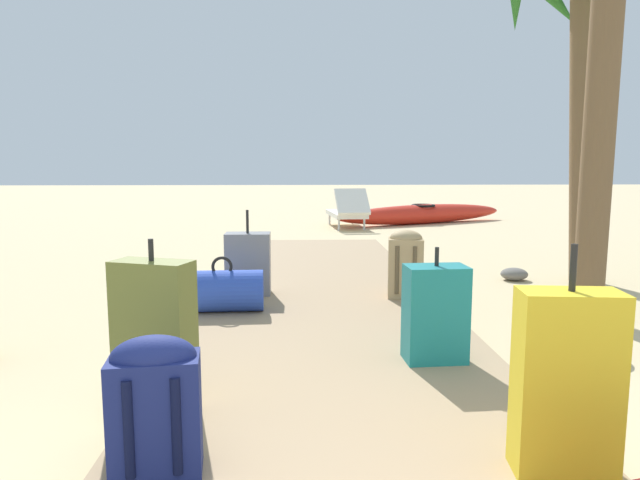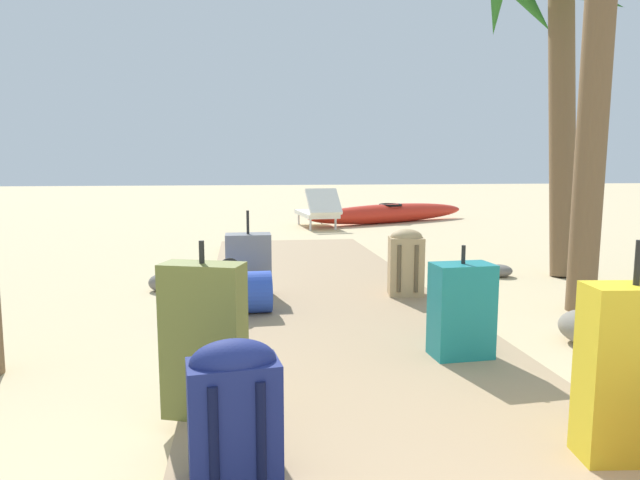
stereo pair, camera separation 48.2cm
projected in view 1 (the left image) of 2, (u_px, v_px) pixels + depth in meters
The scene contains 14 objects.
ground_plane at pixel (328, 340), 3.91m from camera, with size 60.00×60.00×0.00m, color #D1BA8C.
boardwalk at pixel (323, 307), 4.67m from camera, with size 1.99×7.79×0.08m, color tan.
duffel_bag_blue at pixel (223, 291), 4.36m from camera, with size 0.64×0.35×0.43m.
suitcase_olive at pixel (154, 336), 2.58m from camera, with size 0.40×0.28×0.81m.
suitcase_grey at pixel (248, 264), 4.93m from camera, with size 0.39×0.23×0.75m.
backpack_tan at pixel (405, 262), 4.82m from camera, with size 0.33×0.29×0.58m.
backpack_navy at pixel (155, 402), 2.04m from camera, with size 0.35×0.24×0.53m.
suitcase_teal at pixel (435, 313), 3.25m from camera, with size 0.36×0.24×0.67m.
suitcase_yellow at pixel (566, 383), 2.04m from camera, with size 0.38×0.22×0.86m.
lounge_chair at pixel (348, 211), 10.80m from camera, with size 0.75×1.61×0.77m.
kayak at pixel (423, 214), 11.61m from camera, with size 3.93×2.19×0.40m.
rock_right_mid at pixel (582, 335), 3.63m from camera, with size 0.36×0.42×0.24m, color gray.
rock_right_near at pixel (514, 274), 5.93m from camera, with size 0.25×0.28×0.13m, color slate.
rock_left_far at pixel (169, 280), 5.57m from camera, with size 0.24×0.21×0.16m, color slate.
Camera 1 is at (-0.22, -0.66, 1.22)m, focal length 31.49 mm.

